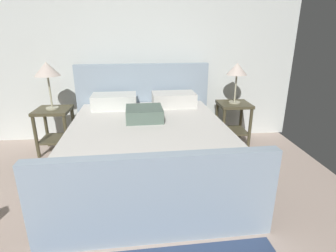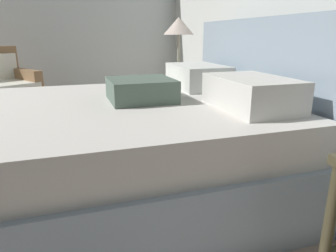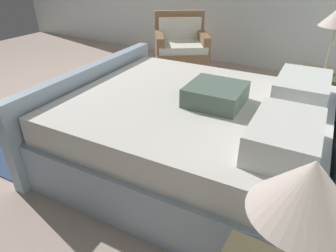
# 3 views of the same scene
# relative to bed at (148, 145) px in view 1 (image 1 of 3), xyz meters

# --- Properties ---
(wall_back) EXTENTS (5.19, 0.12, 2.65)m
(wall_back) POSITION_rel_bed_xyz_m (-0.39, 1.23, 0.98)
(wall_back) COLOR silver
(wall_back) RESTS_ON ground
(bed) EXTENTS (1.94, 2.24, 1.14)m
(bed) POSITION_rel_bed_xyz_m (0.00, 0.00, 0.00)
(bed) COLOR #94A7B8
(bed) RESTS_ON ground
(nightstand_right) EXTENTS (0.44, 0.44, 0.60)m
(nightstand_right) POSITION_rel_bed_xyz_m (1.24, 0.83, 0.06)
(nightstand_right) COLOR #48422C
(nightstand_right) RESTS_ON ground
(table_lamp_right) EXTENTS (0.28, 0.28, 0.56)m
(table_lamp_right) POSITION_rel_bed_xyz_m (1.24, 0.83, 0.71)
(table_lamp_right) COLOR #B7B293
(table_lamp_right) RESTS_ON nightstand_right
(nightstand_left) EXTENTS (0.44, 0.44, 0.60)m
(nightstand_left) POSITION_rel_bed_xyz_m (-1.23, 0.71, 0.06)
(nightstand_left) COLOR #48422C
(nightstand_left) RESTS_ON ground
(table_lamp_left) EXTENTS (0.32, 0.32, 0.60)m
(table_lamp_left) POSITION_rel_bed_xyz_m (-1.23, 0.71, 0.75)
(table_lamp_left) COLOR #B7B293
(table_lamp_left) RESTS_ON nightstand_left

